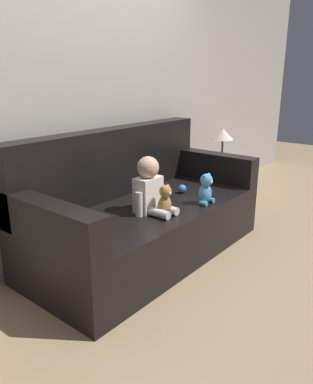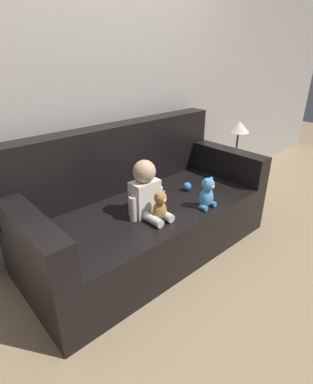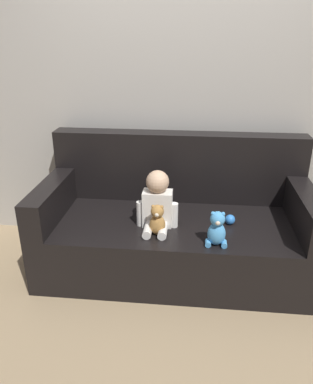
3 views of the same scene
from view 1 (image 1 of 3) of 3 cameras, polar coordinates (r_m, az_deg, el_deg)
name	(u,v)px [view 1 (image 1 of 3)]	position (r m, az deg, el deg)	size (l,w,h in m)	color
ground_plane	(148,253)	(3.18, -1.27, -9.29)	(12.00, 12.00, 0.00)	#9E8460
wall_back	(96,91)	(3.23, -9.27, 14.93)	(8.00, 0.05, 2.60)	#ADA89E
couch	(141,214)	(3.08, -2.32, -3.29)	(2.04, 0.94, 1.01)	black
person_baby	(150,188)	(2.78, -1.05, 0.62)	(0.31, 0.32, 0.42)	white
teddy_bear_brown	(165,200)	(2.74, 1.29, -1.26)	(0.11, 0.11, 0.23)	#AD7A3D
plush_toy_side	(206,190)	(3.00, 7.50, 0.35)	(0.15, 0.11, 0.25)	#4C9EDB
toy_ball	(182,189)	(3.28, 3.93, 0.49)	(0.07, 0.07, 0.07)	#337FDB
side_table	(222,149)	(4.03, 9.98, 6.47)	(0.30, 0.30, 0.89)	#332D28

